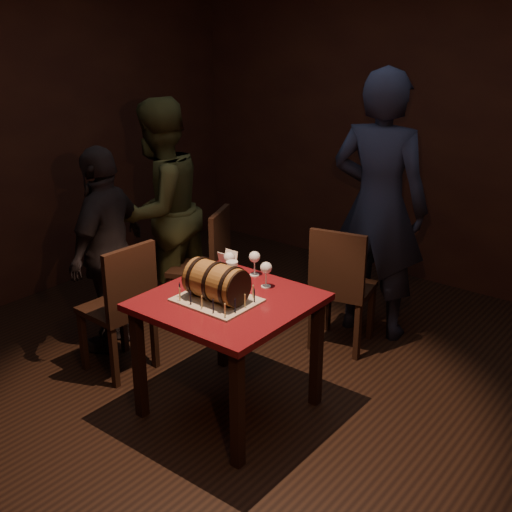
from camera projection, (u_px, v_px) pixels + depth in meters
name	position (u px, v px, depth m)	size (l,w,h in m)	color
room_shell	(251.00, 184.00, 3.62)	(5.04, 5.04, 2.80)	black
pub_table	(228.00, 316.00, 3.76)	(0.90, 0.90, 0.75)	#4C0C12
cake_board	(217.00, 300.00, 3.69)	(0.45, 0.35, 0.01)	#A99A88
barrel_cake	(216.00, 282.00, 3.65)	(0.40, 0.24, 0.24)	brown
birthday_candles	(217.00, 293.00, 3.67)	(0.40, 0.30, 0.09)	#E8E18B
wine_glass_left	(229.00, 259.00, 4.00)	(0.07, 0.07, 0.16)	silver
wine_glass_mid	(255.00, 258.00, 4.02)	(0.07, 0.07, 0.16)	silver
wine_glass_right	(266.00, 269.00, 3.84)	(0.07, 0.07, 0.16)	silver
pint_of_ale	(232.00, 273.00, 3.90)	(0.07, 0.07, 0.15)	silver
menu_card	(228.00, 262.00, 4.10)	(0.10, 0.05, 0.13)	white
chair_back	(340.00, 283.00, 4.52)	(0.48, 0.48, 0.93)	black
chair_left_rear	(208.00, 261.00, 4.92)	(0.53, 0.53, 0.93)	black
chair_left_front	(123.00, 302.00, 4.21)	(0.42, 0.42, 0.93)	black
person_back	(379.00, 207.00, 4.64)	(0.72, 0.47, 1.98)	#1B1F36
person_left_rear	(160.00, 211.00, 4.98)	(0.84, 0.65, 1.73)	#3B3D1E
person_left_front	(108.00, 250.00, 4.50)	(0.87, 0.36, 1.49)	black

